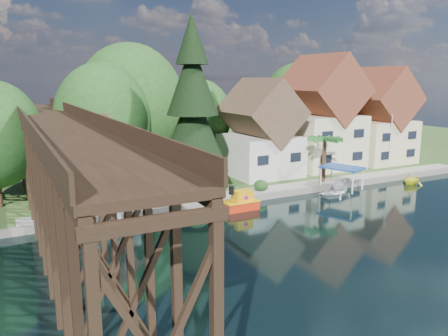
% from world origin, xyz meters
% --- Properties ---
extents(ground, '(140.00, 140.00, 0.00)m').
position_xyz_m(ground, '(0.00, 0.00, 0.00)').
color(ground, black).
rests_on(ground, ground).
extents(bank, '(140.00, 52.00, 0.50)m').
position_xyz_m(bank, '(0.00, 34.00, 0.25)').
color(bank, '#2F5321').
rests_on(bank, ground).
extents(seawall, '(60.00, 0.40, 0.62)m').
position_xyz_m(seawall, '(4.00, 8.00, 0.31)').
color(seawall, slate).
rests_on(seawall, ground).
extents(promenade, '(50.00, 2.60, 0.06)m').
position_xyz_m(promenade, '(6.00, 9.30, 0.53)').
color(promenade, gray).
rests_on(promenade, bank).
extents(trestle_bridge, '(4.12, 44.18, 9.30)m').
position_xyz_m(trestle_bridge, '(-16.00, 5.17, 5.35)').
color(trestle_bridge, black).
rests_on(trestle_bridge, ground).
extents(house_left, '(7.64, 8.64, 11.02)m').
position_xyz_m(house_left, '(7.00, 16.00, 5.14)').
color(house_left, silver).
rests_on(house_left, bank).
extents(house_center, '(8.65, 9.18, 13.89)m').
position_xyz_m(house_center, '(16.00, 16.50, 6.42)').
color(house_center, beige).
rests_on(house_center, bank).
extents(house_right, '(8.15, 8.64, 12.45)m').
position_xyz_m(house_right, '(25.00, 16.00, 5.78)').
color(house_right, beige).
rests_on(house_right, bank).
extents(shed, '(5.09, 5.40, 7.85)m').
position_xyz_m(shed, '(-11.00, 14.50, 3.83)').
color(shed, silver).
rests_on(shed, bank).
extents(bg_trees, '(49.90, 13.30, 10.57)m').
position_xyz_m(bg_trees, '(1.00, 21.25, 7.29)').
color(bg_trees, '#382314').
rests_on(bg_trees, bank).
extents(shrubs, '(15.76, 2.47, 1.70)m').
position_xyz_m(shrubs, '(-4.60, 9.26, 1.23)').
color(shrubs, '#153B15').
rests_on(shrubs, bank).
extents(conifer, '(6.85, 6.85, 16.86)m').
position_xyz_m(conifer, '(-3.00, 12.12, 8.62)').
color(conifer, '#382314').
rests_on(conifer, bank).
extents(palm_tree, '(3.98, 3.98, 5.15)m').
position_xyz_m(palm_tree, '(11.01, 9.55, 5.00)').
color(palm_tree, '#382314').
rests_on(palm_tree, bank).
extents(flagpole, '(0.99, 0.44, 6.70)m').
position_xyz_m(flagpole, '(23.27, 11.76, 4.61)').
color(flagpole, white).
rests_on(flagpole, bank).
extents(tugboat, '(3.20, 1.80, 2.30)m').
position_xyz_m(tugboat, '(-1.04, 6.16, 0.69)').
color(tugboat, red).
rests_on(tugboat, ground).
extents(boat_white_a, '(4.22, 3.47, 0.76)m').
position_xyz_m(boat_white_a, '(9.79, 5.99, 0.38)').
color(boat_white_a, white).
rests_on(boat_white_a, ground).
extents(boat_canopy, '(4.03, 4.75, 2.59)m').
position_xyz_m(boat_canopy, '(11.28, 7.01, 1.11)').
color(boat_canopy, silver).
rests_on(boat_canopy, ground).
extents(boat_yellow, '(3.06, 2.75, 1.43)m').
position_xyz_m(boat_yellow, '(20.34, 5.85, 0.72)').
color(boat_yellow, '#FFFB1C').
rests_on(boat_yellow, ground).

